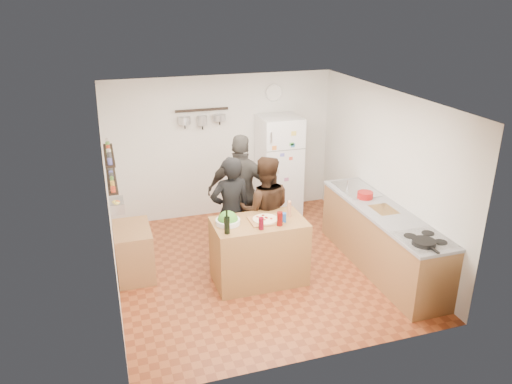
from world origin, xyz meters
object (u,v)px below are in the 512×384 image
object	(u,v)px
prep_island	(259,251)
side_table	(134,252)
pepper_mill	(289,210)
fridge	(279,166)
skillet	(424,242)
wall_clock	(274,93)
salt_canister	(283,218)
counter_run	(382,240)
red_bowl	(365,195)
person_left	(231,212)
person_center	(265,210)
wine_bottle	(227,225)
salad_bowl	(228,222)
person_back	(242,193)

from	to	relation	value
prep_island	side_table	bearing A→B (deg)	157.57
pepper_mill	fridge	size ratio (longest dim) A/B	0.10
skillet	wall_clock	distance (m)	3.93
fridge	salt_canister	bearing A→B (deg)	-108.62
skillet	fridge	distance (m)	3.42
pepper_mill	skillet	size ratio (longest dim) A/B	0.63
counter_run	red_bowl	distance (m)	0.71
person_left	person_center	bearing A→B (deg)	168.60
prep_island	side_table	size ratio (longest dim) A/B	1.56
pepper_mill	salt_canister	distance (m)	0.23
red_bowl	side_table	bearing A→B (deg)	173.35
fridge	counter_run	bearing A→B (deg)	-71.94
wine_bottle	red_bowl	bearing A→B (deg)	12.58
wine_bottle	side_table	world-z (taller)	wine_bottle
person_center	red_bowl	distance (m)	1.52
salt_canister	counter_run	xyz separation A→B (m)	(1.50, -0.08, -0.52)
person_left	fridge	xyz separation A→B (m)	(1.29, 1.52, 0.07)
wine_bottle	side_table	xyz separation A→B (m)	(-1.14, 0.90, -0.66)
person_center	fridge	world-z (taller)	fridge
red_bowl	counter_run	bearing A→B (deg)	-84.02
salad_bowl	red_bowl	xyz separation A→B (m)	(2.17, 0.23, 0.03)
wine_bottle	person_center	bearing A→B (deg)	44.58
person_back	counter_run	distance (m)	2.18
person_left	person_center	world-z (taller)	person_left
pepper_mill	person_center	xyz separation A→B (m)	(-0.19, 0.47, -0.18)
skillet	wall_clock	bearing A→B (deg)	99.99
pepper_mill	wall_clock	distance (m)	2.71
prep_island	person_center	bearing A→B (deg)	64.03
person_back	side_table	distance (m)	1.82
counter_run	red_bowl	size ratio (longest dim) A/B	11.26
salad_bowl	person_left	bearing A→B (deg)	71.29
salad_bowl	person_back	size ratio (longest dim) A/B	0.18
person_center	skillet	world-z (taller)	person_center
wine_bottle	fridge	bearing A→B (deg)	56.31
person_left	fridge	size ratio (longest dim) A/B	0.93
person_left	side_table	size ratio (longest dim) A/B	2.08
salad_bowl	counter_run	size ratio (longest dim) A/B	0.12
wine_bottle	person_center	distance (m)	1.08
wine_bottle	fridge	size ratio (longest dim) A/B	0.12
person_left	person_back	bearing A→B (deg)	-128.49
red_bowl	fridge	size ratio (longest dim) A/B	0.13
wine_bottle	prep_island	bearing A→B (deg)	23.75
salt_canister	wall_clock	distance (m)	2.91
red_bowl	wine_bottle	bearing A→B (deg)	-167.42
prep_island	counter_run	world-z (taller)	prep_island
wine_bottle	pepper_mill	size ratio (longest dim) A/B	1.25
prep_island	side_table	world-z (taller)	prep_island
wine_bottle	counter_run	bearing A→B (deg)	0.61
person_left	red_bowl	size ratio (longest dim) A/B	7.13
person_center	counter_run	size ratio (longest dim) A/B	0.62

